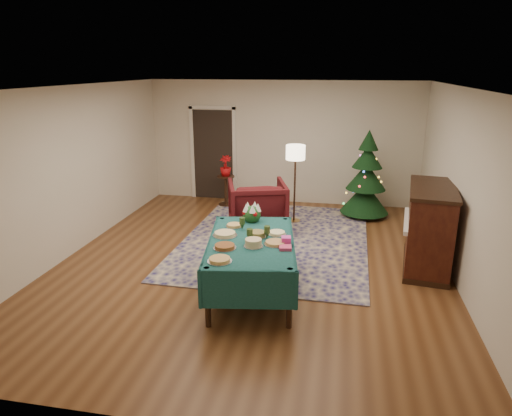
% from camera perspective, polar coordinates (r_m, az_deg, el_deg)
% --- Properties ---
extents(room_shell, '(7.00, 7.00, 7.00)m').
position_cam_1_polar(room_shell, '(6.86, -0.50, 3.54)').
color(room_shell, '#593319').
rests_on(room_shell, ground).
extents(doorway, '(1.08, 0.04, 2.16)m').
position_cam_1_polar(doorway, '(10.60, -5.36, 7.00)').
color(doorway, black).
rests_on(doorway, ground).
extents(rug, '(3.30, 4.27, 0.02)m').
position_cam_1_polar(rug, '(8.20, 2.46, -3.95)').
color(rug, '#181652').
rests_on(rug, ground).
extents(buffet_table, '(1.45, 2.13, 0.77)m').
position_cam_1_polar(buffet_table, '(6.16, -0.60, -5.33)').
color(buffet_table, black).
rests_on(buffet_table, ground).
extents(platter_0, '(0.30, 0.30, 0.05)m').
position_cam_1_polar(platter_0, '(5.45, -4.57, -6.49)').
color(platter_0, silver).
rests_on(platter_0, buffet_table).
extents(platter_1, '(0.30, 0.30, 0.05)m').
position_cam_1_polar(platter_1, '(5.82, -3.94, -4.85)').
color(platter_1, silver).
rests_on(platter_1, buffet_table).
extents(platter_2, '(0.25, 0.25, 0.10)m').
position_cam_1_polar(platter_2, '(5.86, -0.33, -4.40)').
color(platter_2, silver).
rests_on(platter_2, buffet_table).
extents(platter_3, '(0.30, 0.30, 0.04)m').
position_cam_1_polar(platter_3, '(5.95, 2.44, -4.39)').
color(platter_3, silver).
rests_on(platter_3, buffet_table).
extents(platter_4, '(0.33, 0.33, 0.05)m').
position_cam_1_polar(platter_4, '(6.25, -3.90, -3.27)').
color(platter_4, silver).
rests_on(platter_4, buffet_table).
extents(platter_5, '(0.26, 0.26, 0.07)m').
position_cam_1_polar(platter_5, '(6.20, 0.16, -3.31)').
color(platter_5, silver).
rests_on(platter_5, buffet_table).
extents(platter_6, '(0.26, 0.26, 0.04)m').
position_cam_1_polar(platter_6, '(6.29, 2.63, -3.16)').
color(platter_6, silver).
rests_on(platter_6, buffet_table).
extents(platter_7, '(0.24, 0.24, 0.04)m').
position_cam_1_polar(platter_7, '(6.58, -2.75, -2.20)').
color(platter_7, silver).
rests_on(platter_7, buffet_table).
extents(goblet_0, '(0.08, 0.08, 0.18)m').
position_cam_1_polar(goblet_0, '(6.44, -1.74, -1.92)').
color(goblet_0, '#2D471E').
rests_on(goblet_0, buffet_table).
extents(goblet_1, '(0.08, 0.08, 0.18)m').
position_cam_1_polar(goblet_1, '(6.11, 1.39, -3.02)').
color(goblet_1, '#2D471E').
rests_on(goblet_1, buffet_table).
extents(goblet_2, '(0.08, 0.08, 0.18)m').
position_cam_1_polar(goblet_2, '(6.01, -0.80, -3.38)').
color(goblet_2, '#2D471E').
rests_on(goblet_2, buffet_table).
extents(napkin_stack, '(0.18, 0.18, 0.04)m').
position_cam_1_polar(napkin_stack, '(5.81, 3.68, -4.97)').
color(napkin_stack, '#D83C6B').
rests_on(napkin_stack, buffet_table).
extents(gift_box, '(0.14, 0.14, 0.10)m').
position_cam_1_polar(gift_box, '(5.95, 3.79, -4.07)').
color(gift_box, '#E43FB1').
rests_on(gift_box, buffet_table).
extents(centerpiece, '(0.28, 0.28, 0.32)m').
position_cam_1_polar(centerpiece, '(6.78, -0.53, -0.59)').
color(centerpiece, '#1E4C1E').
rests_on(centerpiece, buffet_table).
extents(armchair, '(1.26, 1.22, 1.06)m').
position_cam_1_polar(armchair, '(8.49, 0.15, 0.52)').
color(armchair, '#470F12').
rests_on(armchair, ground).
extents(floor_lamp, '(0.37, 0.37, 1.54)m').
position_cam_1_polar(floor_lamp, '(8.85, 4.95, 6.35)').
color(floor_lamp, '#A57F3F').
rests_on(floor_lamp, ground).
extents(side_table, '(0.38, 0.38, 0.67)m').
position_cam_1_polar(side_table, '(10.14, -3.77, 2.11)').
color(side_table, black).
rests_on(side_table, ground).
extents(potted_plant, '(0.25, 0.45, 0.25)m').
position_cam_1_polar(potted_plant, '(10.03, -3.82, 4.72)').
color(potted_plant, '#AA0C0F').
rests_on(potted_plant, side_table).
extents(christmas_tree, '(1.26, 1.26, 1.79)m').
position_cam_1_polar(christmas_tree, '(9.54, 13.61, 3.63)').
color(christmas_tree, black).
rests_on(christmas_tree, ground).
extents(piano, '(0.87, 1.55, 1.28)m').
position_cam_1_polar(piano, '(7.41, 20.80, -2.43)').
color(piano, black).
rests_on(piano, ground).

